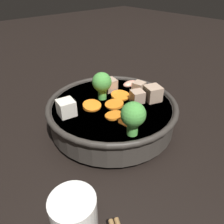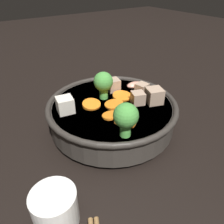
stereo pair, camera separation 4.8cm
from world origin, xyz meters
TOP-DOWN VIEW (x-y plane):
  - ground_plane at (0.00, 0.00)m, footprint 3.00×3.00m
  - stirfry_bowl at (0.00, 0.00)m, footprint 0.28×0.28m
  - tea_cup at (0.19, 0.14)m, footprint 0.06×0.06m

SIDE VIEW (x-z plane):
  - ground_plane at x=0.00m, z-range 0.00..0.00m
  - tea_cup at x=0.19m, z-range 0.00..0.06m
  - stirfry_bowl at x=0.00m, z-range -0.02..0.11m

